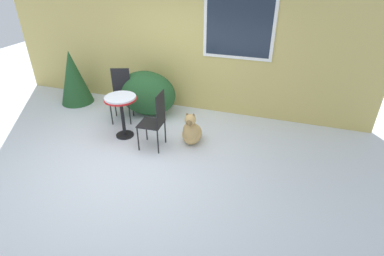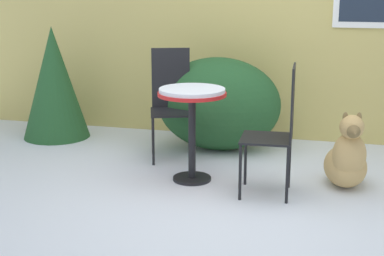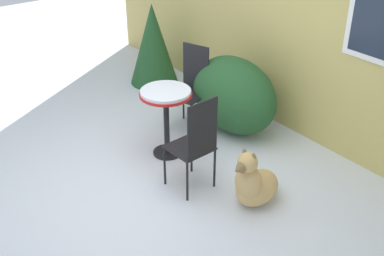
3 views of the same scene
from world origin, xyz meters
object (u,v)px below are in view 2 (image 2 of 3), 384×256
object	(u,v)px
patio_table	(192,107)
patio_chair_near_table	(171,100)
patio_chair_far_side	(278,127)
dog	(347,160)

from	to	relation	value
patio_table	patio_chair_near_table	size ratio (longest dim) A/B	0.77
patio_chair_near_table	patio_chair_far_side	size ratio (longest dim) A/B	1.00
patio_table	patio_chair_far_side	size ratio (longest dim) A/B	0.77
patio_table	patio_chair_near_table	distance (m)	0.73
patio_chair_far_side	patio_chair_near_table	bearing A→B (deg)	-128.62
dog	patio_table	bearing A→B (deg)	177.32
patio_chair_near_table	patio_chair_far_side	bearing A→B (deg)	-54.57
patio_table	patio_chair_far_side	xyz separation A→B (m)	(0.74, -0.17, -0.09)
patio_chair_near_table	patio_table	bearing A→B (deg)	-78.55
patio_table	dog	distance (m)	1.36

